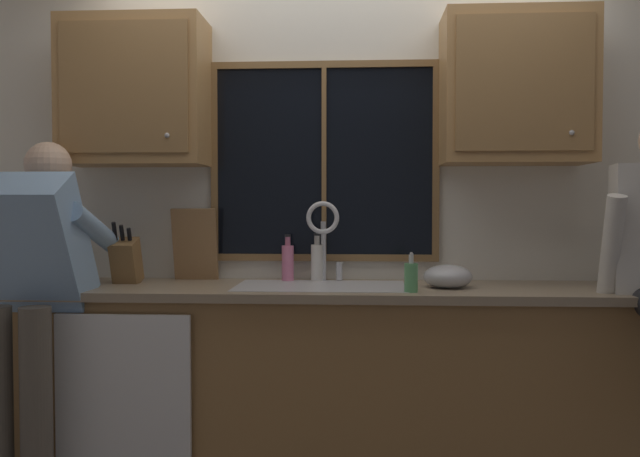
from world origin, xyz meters
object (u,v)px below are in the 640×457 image
at_px(person_standing, 30,281).
at_px(bottle_green_glass, 288,262).
at_px(cutting_board, 195,245).
at_px(soap_dispenser, 411,277).
at_px(bottle_tall_clear, 317,261).
at_px(knife_block, 126,261).
at_px(mixing_bowl, 448,277).

xyz_separation_m(person_standing, bottle_green_glass, (1.07, 0.54, 0.04)).
distance_m(person_standing, cutting_board, 0.81).
bearing_deg(soap_dispenser, bottle_tall_clear, 137.38).
distance_m(knife_block, bottle_green_glass, 0.79).
relative_size(person_standing, soap_dispenser, 8.99).
height_order(knife_block, bottle_green_glass, knife_block).
bearing_deg(cutting_board, knife_block, -151.13).
distance_m(person_standing, knife_block, 0.48).
xyz_separation_m(knife_block, soap_dispenser, (1.36, -0.24, -0.04)).
xyz_separation_m(knife_block, bottle_green_glass, (0.77, 0.16, -0.01)).
height_order(soap_dispenser, bottle_tall_clear, bottle_tall_clear).
bearing_deg(soap_dispenser, bottle_green_glass, 145.50).
height_order(person_standing, soap_dispenser, person_standing).
bearing_deg(cutting_board, soap_dispenser, -21.06).
xyz_separation_m(knife_block, bottle_tall_clear, (0.92, 0.16, -0.01)).
bearing_deg(bottle_tall_clear, knife_block, -170.09).
relative_size(cutting_board, soap_dispenser, 2.10).
distance_m(knife_block, bottle_tall_clear, 0.94).
distance_m(bottle_green_glass, bottle_tall_clear, 0.15).
distance_m(soap_dispenser, bottle_green_glass, 0.71).
distance_m(person_standing, bottle_green_glass, 1.20).
bearing_deg(person_standing, soap_dispenser, 4.67).
bearing_deg(bottle_tall_clear, cutting_board, 179.65).
xyz_separation_m(knife_block, cutting_board, (0.30, 0.16, 0.07)).
height_order(cutting_board, soap_dispenser, cutting_board).
distance_m(mixing_bowl, bottle_green_glass, 0.80).
height_order(mixing_bowl, soap_dispenser, soap_dispenser).
distance_m(person_standing, mixing_bowl, 1.86).
height_order(mixing_bowl, bottle_tall_clear, bottle_tall_clear).
relative_size(bottle_green_glass, bottle_tall_clear, 0.97).
relative_size(mixing_bowl, soap_dispenser, 1.27).
height_order(soap_dispenser, bottle_green_glass, bottle_green_glass).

